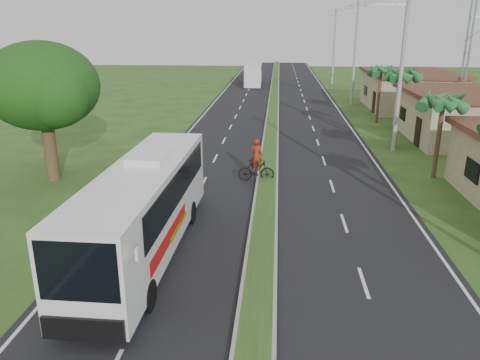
{
  "coord_description": "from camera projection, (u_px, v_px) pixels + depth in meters",
  "views": [
    {
      "loc": [
        0.47,
        -14.11,
        8.2
      ],
      "look_at": [
        -1.09,
        5.25,
        1.8
      ],
      "focal_mm": 35.0,
      "sensor_mm": 36.0,
      "label": 1
    }
  ],
  "objects": [
    {
      "name": "shade_tree",
      "position": [
        41.0,
        89.0,
        24.8
      ],
      "size": [
        6.3,
        6.0,
        7.54
      ],
      "color": "#473321",
      "rests_on": "ground"
    },
    {
      "name": "road_asphalt",
      "position": [
        270.0,
        142.0,
        34.89
      ],
      "size": [
        14.0,
        160.0,
        0.02
      ],
      "primitive_type": "cube",
      "color": "black",
      "rests_on": "ground"
    },
    {
      "name": "utility_pole_d",
      "position": [
        334.0,
        46.0,
        68.52
      ],
      "size": [
        1.6,
        0.28,
        10.5
      ],
      "color": "gray",
      "rests_on": "ground"
    },
    {
      "name": "palm_verge_b",
      "position": [
        443.0,
        101.0,
        25.24
      ],
      "size": [
        2.4,
        2.4,
        5.05
      ],
      "color": "#473321",
      "rests_on": "ground"
    },
    {
      "name": "motorcyclist",
      "position": [
        256.0,
        166.0,
        25.79
      ],
      "size": [
        2.01,
        0.61,
        2.4
      ],
      "rotation": [
        0.0,
        0.0,
        0.02
      ],
      "color": "black",
      "rests_on": "ground"
    },
    {
      "name": "lane_edge_left",
      "position": [
        182.0,
        140.0,
        35.41
      ],
      "size": [
        0.12,
        160.0,
        0.01
      ],
      "primitive_type": "cube",
      "color": "silver",
      "rests_on": "ground"
    },
    {
      "name": "palm_verge_c",
      "position": [
        402.0,
        74.0,
        31.67
      ],
      "size": [
        2.4,
        2.4,
        5.85
      ],
      "color": "#473321",
      "rests_on": "ground"
    },
    {
      "name": "median_strip",
      "position": [
        271.0,
        140.0,
        34.86
      ],
      "size": [
        1.2,
        160.0,
        0.18
      ],
      "color": "gray",
      "rests_on": "ground"
    },
    {
      "name": "utility_pole_c",
      "position": [
        355.0,
        51.0,
        49.51
      ],
      "size": [
        1.6,
        0.28,
        11.0
      ],
      "color": "gray",
      "rests_on": "ground"
    },
    {
      "name": "lane_edge_right",
      "position": [
        362.0,
        143.0,
        34.38
      ],
      "size": [
        0.12,
        160.0,
        0.01
      ],
      "primitive_type": "cube",
      "color": "silver",
      "rests_on": "ground"
    },
    {
      "name": "coach_bus_far",
      "position": [
        254.0,
        72.0,
        68.44
      ],
      "size": [
        2.54,
        10.66,
        3.09
      ],
      "rotation": [
        0.0,
        0.0,
        0.02
      ],
      "color": "silver",
      "rests_on": "ground"
    },
    {
      "name": "utility_pole_b",
      "position": [
        402.0,
        58.0,
        30.39
      ],
      "size": [
        3.2,
        0.28,
        12.0
      ],
      "color": "gray",
      "rests_on": "ground"
    },
    {
      "name": "palm_verge_d",
      "position": [
        381.0,
        71.0,
        40.33
      ],
      "size": [
        2.4,
        2.4,
        5.25
      ],
      "color": "#473321",
      "rests_on": "ground"
    },
    {
      "name": "coach_bus_main",
      "position": [
        145.0,
        204.0,
        17.13
      ],
      "size": [
        2.57,
        11.41,
        3.68
      ],
      "rotation": [
        0.0,
        0.0,
        -0.02
      ],
      "color": "white",
      "rests_on": "ground"
    },
    {
      "name": "shop_mid",
      "position": [
        458.0,
        115.0,
        35.14
      ],
      "size": [
        7.6,
        10.6,
        3.67
      ],
      "color": "#9B8468",
      "rests_on": "ground"
    },
    {
      "name": "ground",
      "position": [
        259.0,
        279.0,
        15.96
      ],
      "size": [
        180.0,
        180.0,
        0.0
      ],
      "primitive_type": "plane",
      "color": "#214A1B",
      "rests_on": "ground"
    },
    {
      "name": "shop_far",
      "position": [
        409.0,
        90.0,
        48.37
      ],
      "size": [
        8.6,
        11.6,
        3.82
      ],
      "color": "#9B8468",
      "rests_on": "ground"
    }
  ]
}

